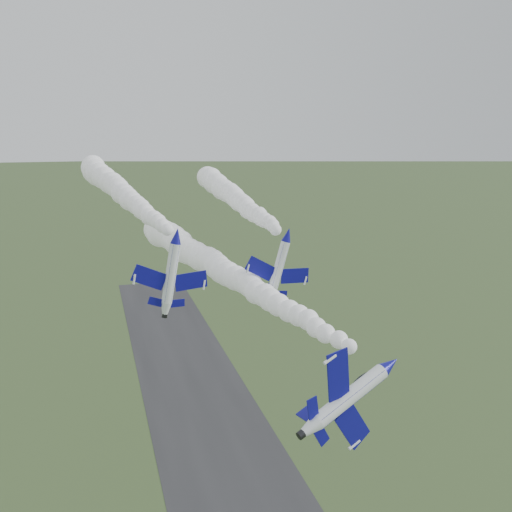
{
  "coord_description": "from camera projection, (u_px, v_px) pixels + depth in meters",
  "views": [
    {
      "loc": [
        -20.7,
        -58.19,
        59.9
      ],
      "look_at": [
        0.34,
        13.58,
        42.85
      ],
      "focal_mm": 40.0,
      "sensor_mm": 36.0,
      "label": 1
    }
  ],
  "objects": [
    {
      "name": "jet_pair_left",
      "position": [
        177.0,
        236.0,
        77.1
      ],
      "size": [
        10.51,
        12.71,
        3.51
      ],
      "rotation": [
        0.0,
        0.18,
        0.11
      ],
      "color": "white"
    },
    {
      "name": "smoke_trail_jet_pair_left",
      "position": [
        120.0,
        191.0,
        109.0
      ],
      "size": [
        12.71,
        67.63,
        5.49
      ],
      "primitive_type": null,
      "rotation": [
        0.0,
        0.0,
        0.11
      ],
      "color": "white"
    },
    {
      "name": "jet_lead",
      "position": [
        391.0,
        365.0,
        59.18
      ],
      "size": [
        6.11,
        13.71,
        10.88
      ],
      "rotation": [
        0.0,
        1.22,
        0.31
      ],
      "color": "white"
    },
    {
      "name": "jet_pair_right",
      "position": [
        288.0,
        235.0,
        81.8
      ],
      "size": [
        9.41,
        11.74,
        3.63
      ],
      "rotation": [
        0.0,
        0.27,
        0.0
      ],
      "color": "white"
    },
    {
      "name": "runway",
      "position": [
        228.0,
        471.0,
        101.5
      ],
      "size": [
        24.0,
        260.0,
        0.04
      ],
      "primitive_type": "cube",
      "color": "#2A2A2C",
      "rests_on": "ground"
    },
    {
      "name": "smoke_trail_jet_lead",
      "position": [
        226.0,
        272.0,
        88.42
      ],
      "size": [
        24.78,
        62.86,
        5.33
      ],
      "primitive_type": null,
      "rotation": [
        0.0,
        0.0,
        0.31
      ],
      "color": "white"
    },
    {
      "name": "smoke_trail_jet_pair_right",
      "position": [
        235.0,
        198.0,
        112.12
      ],
      "size": [
        5.46,
        60.05,
        5.23
      ],
      "primitive_type": null,
      "rotation": [
        0.0,
        0.0,
        0.0
      ],
      "color": "white"
    }
  ]
}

